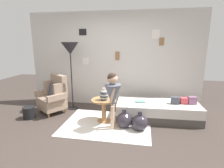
# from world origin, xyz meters

# --- Properties ---
(ground_plane) EXTENTS (12.00, 12.00, 0.00)m
(ground_plane) POSITION_xyz_m (0.00, 0.00, 0.00)
(ground_plane) COLOR #423833
(gallery_wall) EXTENTS (4.80, 0.12, 2.60)m
(gallery_wall) POSITION_xyz_m (0.00, 1.95, 1.30)
(gallery_wall) COLOR silver
(gallery_wall) RESTS_ON ground
(rug) EXTENTS (1.91, 1.44, 0.01)m
(rug) POSITION_xyz_m (0.09, 0.62, 0.01)
(rug) COLOR silver
(rug) RESTS_ON ground
(armchair) EXTENTS (0.90, 0.85, 0.97)m
(armchair) POSITION_xyz_m (-1.40, 1.09, 0.44)
(armchair) COLOR #9E7042
(armchair) RESTS_ON ground
(daybed) EXTENTS (1.93, 0.88, 0.40)m
(daybed) POSITION_xyz_m (1.21, 1.12, 0.20)
(daybed) COLOR #4C4742
(daybed) RESTS_ON ground
(pillow_head) EXTENTS (0.19, 0.14, 0.17)m
(pillow_head) POSITION_xyz_m (1.98, 1.18, 0.49)
(pillow_head) COLOR gray
(pillow_head) RESTS_ON daybed
(pillow_mid) EXTENTS (0.18, 0.15, 0.14)m
(pillow_mid) POSITION_xyz_m (1.80, 1.17, 0.47)
(pillow_mid) COLOR #D64C56
(pillow_mid) RESTS_ON daybed
(pillow_back) EXTENTS (0.18, 0.13, 0.17)m
(pillow_back) POSITION_xyz_m (1.59, 1.13, 0.48)
(pillow_back) COLOR #474C56
(pillow_back) RESTS_ON daybed
(side_table) EXTENTS (0.57, 0.57, 0.53)m
(side_table) POSITION_xyz_m (-0.01, 0.77, 0.38)
(side_table) COLOR tan
(side_table) RESTS_ON ground
(vase_striped) EXTENTS (0.19, 0.19, 0.27)m
(vase_striped) POSITION_xyz_m (0.01, 0.74, 0.64)
(vase_striped) COLOR #2D384C
(vase_striped) RESTS_ON side_table
(floor_lamp) EXTENTS (0.45, 0.45, 1.79)m
(floor_lamp) POSITION_xyz_m (-1.03, 1.42, 1.58)
(floor_lamp) COLOR black
(floor_lamp) RESTS_ON ground
(person_child) EXTENTS (0.34, 0.34, 1.20)m
(person_child) POSITION_xyz_m (0.25, 0.46, 0.77)
(person_child) COLOR #D8AD8E
(person_child) RESTS_ON ground
(book_on_daybed) EXTENTS (0.24, 0.19, 0.03)m
(book_on_daybed) POSITION_xyz_m (0.80, 1.09, 0.42)
(book_on_daybed) COLOR #6C9C96
(book_on_daybed) RESTS_ON daybed
(demijohn_near) EXTENTS (0.33, 0.33, 0.41)m
(demijohn_near) POSITION_xyz_m (0.49, 0.55, 0.17)
(demijohn_near) COLOR #332D38
(demijohn_near) RESTS_ON ground
(demijohn_far) EXTENTS (0.33, 0.33, 0.42)m
(demijohn_far) POSITION_xyz_m (0.82, 0.48, 0.17)
(demijohn_far) COLOR #332D38
(demijohn_far) RESTS_ON ground
(magazine_basket) EXTENTS (0.28, 0.28, 0.28)m
(magazine_basket) POSITION_xyz_m (-1.82, 0.62, 0.14)
(magazine_basket) COLOR black
(magazine_basket) RESTS_ON ground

